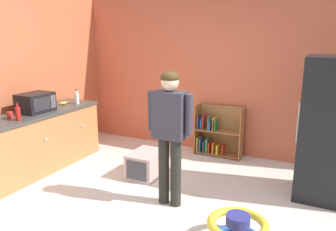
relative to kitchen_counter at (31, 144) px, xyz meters
name	(u,v)px	position (x,y,z in m)	size (l,w,h in m)	color
ground_plane	(156,212)	(2.20, -0.19, -0.45)	(12.00, 12.00, 0.00)	silver
back_wall	(221,75)	(2.20, 2.14, 0.90)	(5.20, 0.06, 2.70)	#CD6344
left_side_wall	(37,77)	(-0.43, 0.62, 0.90)	(0.06, 2.99, 2.70)	#CC6740
kitchen_counter	(31,144)	(0.00, 0.00, 0.00)	(0.65, 2.42, 0.90)	#B67643
refrigerator	(331,130)	(3.94, 1.10, 0.44)	(0.73, 0.68, 1.78)	black
bookshelf	(216,134)	(2.22, 1.96, -0.08)	(0.80, 0.28, 0.85)	#9D6133
standing_person	(170,127)	(2.25, 0.07, 0.53)	(0.57, 0.22, 1.62)	#282822
baby_walker	(237,230)	(3.21, -0.37, -0.29)	(0.60, 0.60, 0.32)	#2953B2
pet_carrier	(146,164)	(1.58, 0.65, -0.27)	(0.42, 0.55, 0.36)	beige
microwave	(36,103)	(-0.01, 0.17, 0.59)	(0.37, 0.48, 0.28)	black
banana_bunch	(64,103)	(-0.01, 0.75, 0.48)	(0.12, 0.16, 0.04)	yellow
clear_bottle	(77,98)	(0.15, 0.88, 0.55)	(0.07, 0.07, 0.25)	silver
ketchup_bottle	(18,113)	(0.17, -0.30, 0.55)	(0.07, 0.07, 0.25)	red
red_cup	(10,115)	(-0.01, -0.28, 0.50)	(0.08, 0.08, 0.10)	red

